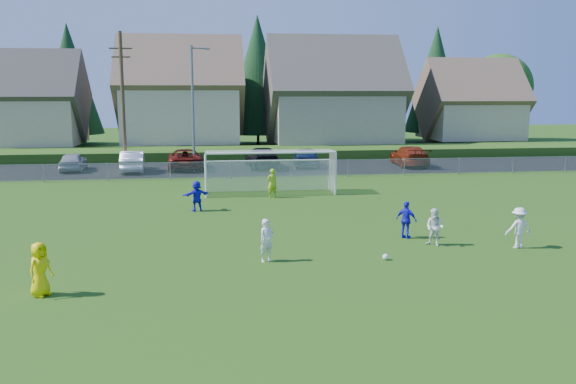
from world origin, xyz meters
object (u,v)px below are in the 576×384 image
soccer_ball (386,257)px  car_a (73,162)px  player_blue_b (197,196)px  car_d (262,158)px  car_c (185,159)px  player_blue_a (406,220)px  player_white_a (267,240)px  referee (40,269)px  goalkeeper (272,183)px  car_b (133,161)px  player_white_c (519,228)px  car_g (409,156)px  car_e (306,157)px  player_white_b (435,227)px  soccer_goal (270,165)px

soccer_ball → car_a: car_a is taller
player_blue_b → soccer_ball: bearing=99.8°
car_d → car_c: bearing=-3.3°
soccer_ball → player_blue_a: bearing=59.9°
soccer_ball → player_white_a: size_ratio=0.15×
referee → goalkeeper: 17.48m
player_blue_b → car_b: car_b is taller
player_white_c → car_c: (-13.22, 25.17, -0.01)m
soccer_ball → car_a: 30.65m
car_g → player_blue_b: bearing=48.2°
car_d → player_blue_b: bearing=71.0°
car_e → car_g: (8.15, -0.33, 0.01)m
car_b → player_white_b: bearing=116.4°
player_blue_a → referee: bearing=67.0°
car_c → player_white_c: bearing=114.9°
soccer_ball → referee: (-10.98, -2.34, 0.69)m
player_white_c → car_g: (4.15, 24.84, 0.00)m
car_b → car_a: bearing=-17.5°
car_e → soccer_goal: bearing=76.0°
soccer_ball → referee: bearing=-168.0°
player_white_a → car_e: bearing=46.4°
player_white_a → car_g: size_ratio=0.28×
referee → player_white_a: 7.34m
soccer_ball → goalkeeper: 13.29m
player_blue_a → player_white_c: bearing=-164.5°
player_white_a → goalkeeper: 12.73m
car_a → car_g: bearing=177.3°
player_blue_b → car_e: car_e is taller
player_white_a → car_b: bearing=75.3°
car_d → soccer_goal: soccer_goal is taller
soccer_goal → car_e: bearing=70.9°
player_white_b → car_a: bearing=171.3°
player_white_c → car_g: car_g is taller
goalkeeper → car_e: goalkeeper is taller
car_b → car_e: 13.01m
car_g → goalkeeper: bearing=50.0°
goalkeeper → car_d: 13.10m
player_white_b → car_g: car_g is taller
goalkeeper → player_white_b: bearing=97.3°
soccer_ball → player_blue_a: 3.51m
referee → player_white_b: referee is taller
referee → soccer_goal: 18.85m
car_e → car_g: size_ratio=0.85×
referee → player_blue_a: size_ratio=1.06×
player_blue_a → car_e: (-0.30, 23.14, 0.02)m
goalkeeper → player_blue_a: bearing=96.8°
player_blue_b → soccer_goal: (4.09, 4.76, 0.88)m
player_white_b → car_b: bearing=165.2°
car_a → car_d: bearing=177.9°
car_b → player_white_a: bearing=102.3°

